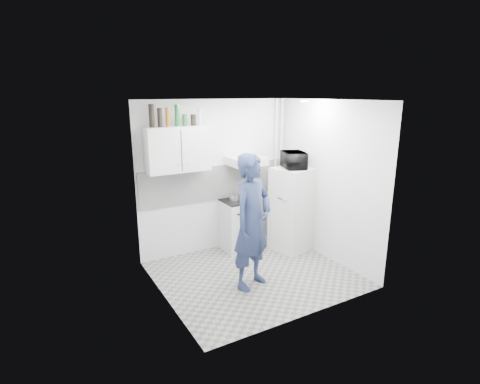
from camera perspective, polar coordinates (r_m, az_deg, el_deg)
floor at (r=5.87m, az=2.13°, el=-12.44°), size 2.80×2.80×0.00m
ceiling at (r=5.22m, az=2.41°, el=13.82°), size 2.80×2.80×0.00m
wall_back at (r=6.47m, az=-3.62°, el=2.38°), size 2.80×0.00×2.80m
wall_left at (r=4.83m, az=-11.96°, el=-2.22°), size 0.00×2.60×2.60m
wall_right at (r=6.24m, az=13.24°, el=1.56°), size 0.00×2.60×2.60m
person at (r=5.21m, az=1.87°, el=-4.58°), size 0.82×0.69×1.92m
stove at (r=6.62m, az=-0.33°, el=-5.09°), size 0.54×0.54×0.87m
fridge at (r=6.58m, az=7.94°, el=-2.64°), size 0.71×0.71×1.46m
stove_top at (r=6.48m, az=-0.33°, el=-1.34°), size 0.52×0.52×0.03m
saucepan at (r=6.46m, az=-0.88°, el=-0.80°), size 0.17×0.17×0.10m
microwave at (r=6.38m, az=8.22°, el=4.85°), size 0.59×0.49×0.28m
bottle_a at (r=5.75m, az=-13.33°, el=11.24°), size 0.08×0.08×0.34m
bottle_b at (r=5.79m, az=-12.11°, el=11.03°), size 0.07×0.07×0.28m
bottle_c at (r=5.82m, az=-10.94°, el=11.14°), size 0.07×0.07×0.29m
bottle_d at (r=5.87m, az=-9.56°, el=11.44°), size 0.07×0.07×0.33m
canister_a at (r=5.92m, az=-8.44°, el=10.79°), size 0.07×0.07×0.18m
canister_b at (r=5.98m, az=-7.10°, el=10.84°), size 0.09×0.09×0.17m
bottle_e at (r=6.01m, az=-6.18°, el=11.28°), size 0.06×0.06×0.25m
upper_cabinet at (r=5.92m, az=-9.51°, el=6.46°), size 1.00×0.35×0.70m
range_hood at (r=6.41m, az=0.96°, el=4.76°), size 0.60×0.50×0.14m
backsplash at (r=6.48m, az=-3.55°, el=1.50°), size 2.74×0.03×0.60m
pipe_a at (r=7.06m, az=6.19°, el=3.39°), size 0.05×0.05×2.60m
pipe_b at (r=6.99m, az=5.39°, el=3.29°), size 0.04×0.04×2.60m
ceiling_spot_fixture at (r=5.97m, az=9.73°, el=13.47°), size 0.10×0.10×0.02m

